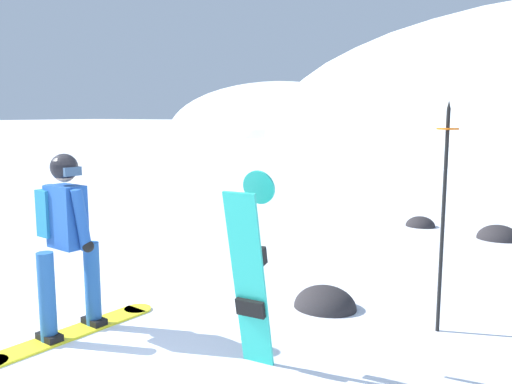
{
  "coord_description": "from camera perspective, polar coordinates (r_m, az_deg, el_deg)",
  "views": [
    {
      "loc": [
        3.26,
        -2.68,
        2.07
      ],
      "look_at": [
        -0.23,
        3.72,
        1.0
      ],
      "focal_mm": 37.53,
      "sensor_mm": 36.0,
      "label": 1
    }
  ],
  "objects": [
    {
      "name": "spare_snowboard",
      "position": [
        4.31,
        -0.56,
        -8.44
      ],
      "size": [
        0.28,
        0.38,
        1.63
      ],
      "color": "#23B7A3",
      "rests_on": "ground"
    },
    {
      "name": "snowboarder_main",
      "position": [
        5.28,
        -19.58,
        -4.74
      ],
      "size": [
        0.65,
        1.82,
        1.71
      ],
      "color": "yellow",
      "rests_on": "ground"
    },
    {
      "name": "ridge_peak_far",
      "position": [
        55.67,
        2.48,
        6.22
      ],
      "size": [
        23.56,
        21.2,
        10.65
      ],
      "color": "white",
      "rests_on": "ground"
    },
    {
      "name": "rock_small",
      "position": [
        5.94,
        7.36,
        -12.14
      ],
      "size": [
        0.69,
        0.58,
        0.48
      ],
      "color": "#282628",
      "rests_on": "ground"
    },
    {
      "name": "rock_mid",
      "position": [
        9.8,
        24.4,
        -4.6
      ],
      "size": [
        0.69,
        0.58,
        0.48
      ],
      "color": "#282628",
      "rests_on": "ground"
    },
    {
      "name": "rock_dark",
      "position": [
        10.39,
        17.11,
        -3.52
      ],
      "size": [
        0.54,
        0.46,
        0.38
      ],
      "color": "#282628",
      "rests_on": "ground"
    },
    {
      "name": "piste_marker_near",
      "position": [
        5.26,
        19.38,
        -1.18
      ],
      "size": [
        0.2,
        0.2,
        2.19
      ],
      "color": "black",
      "rests_on": "ground"
    },
    {
      "name": "ground_plane",
      "position": [
        4.7,
        -20.74,
        -18.35
      ],
      "size": [
        300.0,
        300.0,
        0.0
      ],
      "primitive_type": "plane",
      "color": "white"
    }
  ]
}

